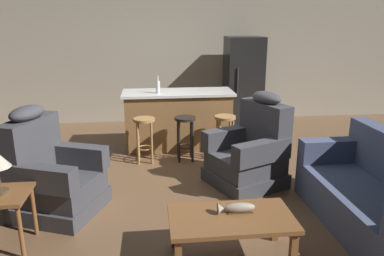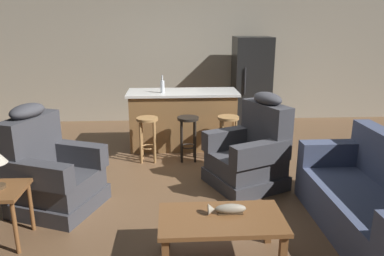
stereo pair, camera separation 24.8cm
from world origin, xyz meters
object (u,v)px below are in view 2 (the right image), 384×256
object	(u,v)px
recliner_near_lamp	(51,173)
recliner_near_island	(251,153)
coffee_table	(221,223)
kitchen_island	(183,119)
refrigerator	(251,83)
bar_stool_right	(228,130)
bar_stool_middle	(188,130)
couch	(377,203)
bar_stool_left	(148,131)
bottle_tall_green	(162,86)
fish_figurine	(227,209)

from	to	relation	value
recliner_near_lamp	recliner_near_island	distance (m)	2.43
coffee_table	kitchen_island	world-z (taller)	kitchen_island
refrigerator	recliner_near_lamp	bearing A→B (deg)	-132.29
recliner_near_lamp	refrigerator	world-z (taller)	refrigerator
bar_stool_right	kitchen_island	bearing A→B (deg)	136.53
recliner_near_island	bar_stool_middle	bearing A→B (deg)	-73.98
couch	bar_stool_left	size ratio (longest dim) A/B	2.80
recliner_near_island	refrigerator	xyz separation A→B (m)	(0.56, 2.74, 0.46)
refrigerator	coffee_table	bearing A→B (deg)	-104.91
bar_stool_left	bottle_tall_green	bearing A→B (deg)	66.73
couch	bottle_tall_green	world-z (taller)	bottle_tall_green
bar_stool_middle	kitchen_island	bearing A→B (deg)	95.24
recliner_near_lamp	refrigerator	size ratio (longest dim) A/B	0.68
kitchen_island	bar_stool_middle	xyz separation A→B (m)	(0.06, -0.63, -0.01)
couch	bar_stool_left	xyz separation A→B (m)	(-2.37, 2.17, 0.13)
couch	refrigerator	xyz separation A→B (m)	(-0.43, 4.00, 0.54)
recliner_near_lamp	bar_stool_middle	xyz separation A→B (m)	(1.61, 1.40, 0.05)
recliner_near_lamp	bar_stool_right	world-z (taller)	recliner_near_lamp
coffee_table	bar_stool_left	world-z (taller)	bar_stool_left
coffee_table	bar_stool_left	bearing A→B (deg)	107.51
fish_figurine	bottle_tall_green	size ratio (longest dim) A/B	1.21
fish_figurine	recliner_near_lamp	bearing A→B (deg)	151.18
couch	bottle_tall_green	xyz separation A→B (m)	(-2.14, 2.69, 0.72)
bar_stool_left	bar_stool_right	world-z (taller)	same
bar_stool_left	refrigerator	world-z (taller)	refrigerator
fish_figurine	recliner_near_island	bearing A→B (deg)	70.46
bar_stool_right	refrigerator	world-z (taller)	refrigerator
coffee_table	bar_stool_middle	distance (m)	2.49
coffee_table	fish_figurine	size ratio (longest dim) A/B	3.24
recliner_near_lamp	kitchen_island	distance (m)	2.56
kitchen_island	bar_stool_left	size ratio (longest dim) A/B	2.65
couch	bottle_tall_green	bearing A→B (deg)	-51.83
bar_stool_right	refrigerator	bearing A→B (deg)	68.54
coffee_table	couch	world-z (taller)	couch
couch	kitchen_island	distance (m)	3.34
bottle_tall_green	recliner_near_lamp	bearing A→B (deg)	-122.63
couch	recliner_near_island	xyz separation A→B (m)	(-0.99, 1.26, 0.08)
couch	coffee_table	bearing A→B (deg)	10.93
bar_stool_left	bar_stool_right	bearing A→B (deg)	0.00
couch	kitchen_island	bearing A→B (deg)	-57.37
fish_figurine	refrigerator	size ratio (longest dim) A/B	0.19
coffee_table	kitchen_island	xyz separation A→B (m)	(-0.24, 3.11, 0.11)
fish_figurine	kitchen_island	world-z (taller)	kitchen_island
couch	bar_stool_left	world-z (taller)	couch
fish_figurine	recliner_near_lamp	size ratio (longest dim) A/B	0.28
kitchen_island	coffee_table	bearing A→B (deg)	-85.68
coffee_table	refrigerator	bearing A→B (deg)	75.09
recliner_near_lamp	bar_stool_left	size ratio (longest dim) A/B	1.76
recliner_near_lamp	kitchen_island	size ratio (longest dim) A/B	0.67
bottle_tall_green	kitchen_island	bearing A→B (deg)	18.63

